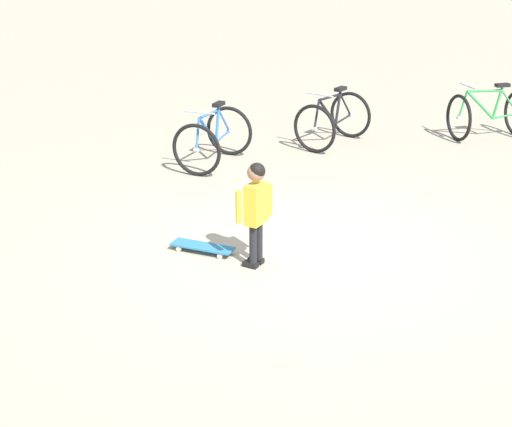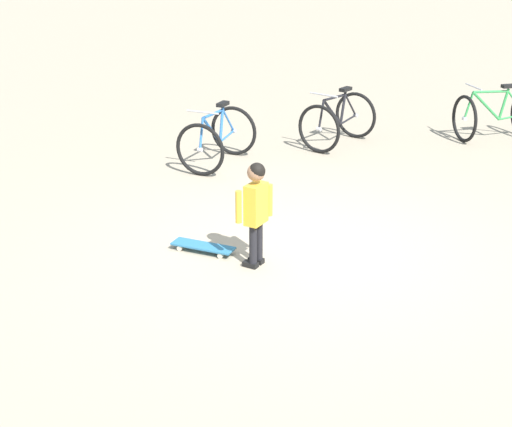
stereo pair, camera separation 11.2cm
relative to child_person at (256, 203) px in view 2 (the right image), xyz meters
name	(u,v)px [view 2 (the right image)]	position (x,y,z in m)	size (l,w,h in m)	color
ground_plane	(313,249)	(-0.41, 0.57, -0.66)	(50.00, 50.00, 0.00)	tan
child_person	(256,203)	(0.00, 0.00, 0.00)	(0.28, 0.35, 1.06)	black
skateboard	(203,246)	(-0.30, -0.55, -0.60)	(0.42, 0.69, 0.07)	teal
bicycle_near	(217,138)	(-3.21, -0.63, -0.28)	(1.26, 1.06, 0.85)	black
bicycle_mid	(338,120)	(-4.22, 1.08, -0.28)	(1.28, 1.20, 0.85)	black
bicycle_far	(495,115)	(-4.62, 3.50, -0.28)	(0.98, 1.23, 0.85)	black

